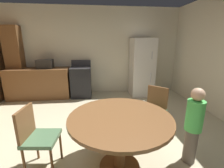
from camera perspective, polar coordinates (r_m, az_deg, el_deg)
name	(u,v)px	position (r m, az deg, el deg)	size (l,w,h in m)	color
ground_plane	(99,157)	(2.54, -4.75, -25.24)	(14.00, 14.00, 0.00)	beige
wall_back	(95,52)	(5.12, -6.39, 11.78)	(5.71, 0.12, 2.70)	beige
kitchen_counter	(40,83)	(5.13, -25.08, 0.23)	(1.77, 0.60, 0.90)	brown
pantry_column	(16,63)	(5.44, -31.90, 6.62)	(0.44, 0.36, 2.10)	brown
oven_range	(81,82)	(4.87, -11.23, 0.89)	(0.60, 0.60, 1.10)	black
refrigerator	(142,67)	(4.95, 10.88, 6.01)	(0.68, 0.68, 1.76)	silver
microwave	(45,64)	(4.96, -23.45, 6.80)	(0.44, 0.32, 0.26)	black
dining_table	(120,127)	(2.03, 2.99, -15.57)	(1.30, 1.30, 0.76)	brown
chair_west	(36,135)	(2.30, -26.15, -16.44)	(0.44, 0.44, 0.87)	brown
chair_northeast	(154,108)	(2.93, 15.28, -8.38)	(0.57, 0.57, 0.87)	brown
person_child	(193,125)	(2.41, 27.77, -13.06)	(0.22, 0.22, 1.09)	#665B51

